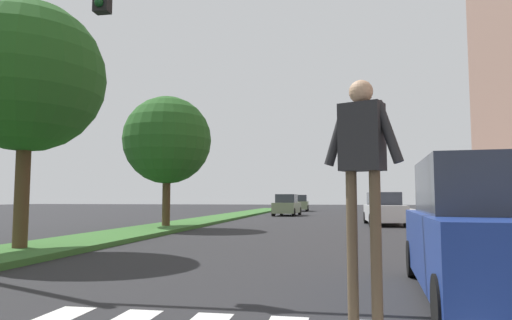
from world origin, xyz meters
name	(u,v)px	position (x,y,z in m)	size (l,w,h in m)	color
ground_plane	(326,222)	(0.00, 30.00, 0.00)	(140.00, 140.00, 0.00)	#262628
median_strip	(197,222)	(-7.11, 28.00, 0.07)	(2.59, 64.00, 0.15)	#386B2D
tree_mid	(27,77)	(-7.35, 13.91, 4.56)	(3.97, 3.97, 6.42)	#4C3823
tree_far	(167,140)	(-7.10, 23.27, 4.07)	(4.05, 4.05, 5.96)	#4C3823
sidewalk_right	(484,225)	(7.87, 28.00, 0.07)	(3.00, 64.00, 0.15)	#9E9991
traffic_light_gantry	(99,32)	(-3.55, 10.77, 4.36)	(8.77, 0.30, 6.00)	gold
pedestrian_performer	(362,170)	(0.80, 7.78, 1.66)	(0.72, 0.37, 2.49)	brown
suv_crossing	(490,233)	(2.64, 10.29, 0.93)	(2.30, 4.74, 1.97)	navy
sedan_midblock	(384,210)	(3.04, 27.94, 0.79)	(1.94, 4.12, 1.70)	silver
sedan_distant	(287,206)	(-3.31, 39.75, 0.79)	(2.01, 4.43, 1.70)	gray
sedan_far_horizon	(299,204)	(-3.31, 52.23, 0.80)	(1.99, 4.34, 1.73)	gray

